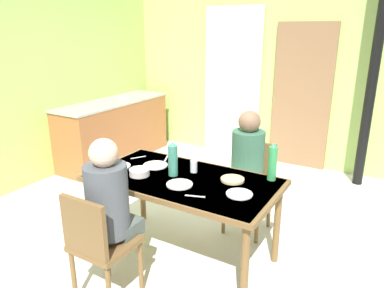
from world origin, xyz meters
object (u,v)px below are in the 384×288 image
Objects in this scene: dining_table at (183,186)px; water_bottle_green_near at (272,162)px; kitchen_counter at (114,130)px; water_bottle_green_far at (173,160)px; chair_far_diner at (251,181)px; serving_bowl_center at (140,172)px; person_far_diner at (247,158)px; person_near_diner at (109,198)px; chair_near_diner at (98,243)px.

water_bottle_green_near reaches higher than dining_table.
kitchen_counter is 2.68m from water_bottle_green_far.
water_bottle_green_far is at bearing 62.33° from chair_far_diner.
person_far_diner is at bearing 50.13° from serving_bowl_center.
kitchen_counter is 2.46× the size of person_near_diner.
dining_table is at bearing 64.55° from person_far_diner.
kitchen_counter reaches higher than chair_near_diner.
person_near_diner is (-0.00, 0.14, 0.28)m from chair_near_diner.
kitchen_counter is 2.74m from dining_table.
chair_far_diner is (0.30, 0.77, -0.18)m from dining_table.
dining_table is at bearing 21.47° from serving_bowl_center.
kitchen_counter is 2.65m from chair_far_diner.
chair_far_diner is at bearing 69.78° from person_near_diner.
kitchen_counter is at bearing -21.02° from person_far_diner.
water_bottle_green_near is (0.33, -0.30, 0.11)m from person_far_diner.
person_far_diner is (0.52, 1.27, 0.00)m from person_near_diner.
serving_bowl_center is (-0.64, -0.77, -0.01)m from person_far_diner.
person_near_diner is at bearing 67.80° from person_far_diner.
kitchen_counter is at bearing 156.05° from water_bottle_green_near.
water_bottle_green_near reaches higher than kitchen_counter.
kitchen_counter reaches higher than dining_table.
chair_near_diner is (-0.22, -0.77, -0.18)m from dining_table.
chair_far_diner is at bearing 54.65° from serving_bowl_center.
person_far_diner is (2.52, -0.97, 0.33)m from kitchen_counter.
kitchen_counter is 6.04× the size of water_bottle_green_near.
water_bottle_green_near is 0.80m from water_bottle_green_far.
water_bottle_green_near is (0.85, 1.11, 0.40)m from chair_near_diner.
kitchen_counter is 11.14× the size of serving_bowl_center.
person_near_diner reaches higher than serving_bowl_center.
chair_near_diner is at bearing 69.78° from person_far_diner.
person_near_diner is at bearing -108.78° from dining_table.
water_bottle_green_far is at bearing -155.99° from water_bottle_green_near.
dining_table is at bearing 71.22° from person_near_diner.
chair_far_diner is at bearing 68.61° from dining_table.
person_far_diner reaches higher than chair_near_diner.
person_far_diner is (-0.00, -0.14, 0.28)m from chair_far_diner.
person_near_diner reaches higher than chair_near_diner.
chair_near_diner is 1.52m from person_far_diner.
water_bottle_green_far reaches higher than chair_near_diner.
chair_near_diner is 2.95× the size of water_bottle_green_far.
water_bottle_green_near is at bearing 127.48° from chair_far_diner.
chair_near_diner is 2.77× the size of water_bottle_green_near.
chair_near_diner is 1.00× the size of chair_far_diner.
serving_bowl_center is (-0.12, 0.64, 0.28)m from chair_near_diner.
dining_table is at bearing -4.78° from water_bottle_green_far.
water_bottle_green_far reaches higher than chair_far_diner.
serving_bowl_center reaches higher than dining_table.
water_bottle_green_near is at bearing 48.70° from person_near_diner.
person_far_diner is (0.52, 1.41, 0.28)m from chair_near_diner.
chair_near_diner is 1.45m from water_bottle_green_near.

